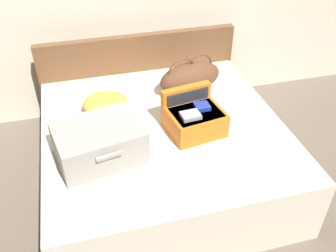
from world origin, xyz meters
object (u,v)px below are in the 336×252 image
at_px(hard_case_large, 99,143).
at_px(bed, 164,152).
at_px(hard_case_medium, 194,118).
at_px(duffel_bag, 190,77).
at_px(pillow_near_headboard, 105,104).

bearing_deg(hard_case_large, bed, 13.48).
distance_m(hard_case_medium, duffel_bag, 0.57).
bearing_deg(pillow_near_headboard, bed, -38.07).
relative_size(hard_case_medium, pillow_near_headboard, 1.23).
bearing_deg(pillow_near_headboard, duffel_bag, 9.45).
height_order(bed, hard_case_large, hard_case_large).
xyz_separation_m(bed, hard_case_large, (-0.52, -0.24, 0.40)).
bearing_deg(duffel_bag, bed, -128.69).
distance_m(hard_case_large, hard_case_medium, 0.74).
xyz_separation_m(bed, duffel_bag, (0.36, 0.45, 0.41)).
relative_size(duffel_bag, pillow_near_headboard, 1.68).
bearing_deg(hard_case_large, hard_case_medium, -1.03).
xyz_separation_m(hard_case_large, pillow_near_headboard, (0.11, 0.56, -0.05)).
distance_m(hard_case_large, duffel_bag, 1.11).
distance_m(bed, duffel_bag, 0.71).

